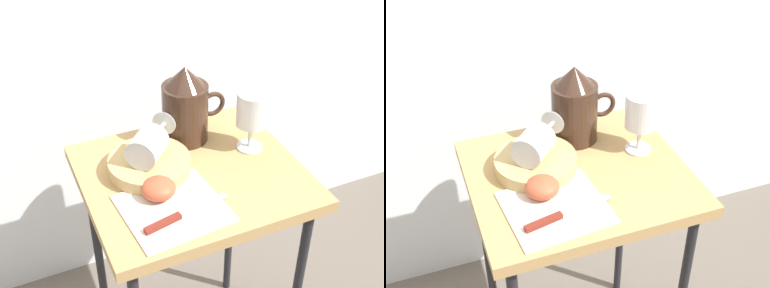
{
  "view_description": "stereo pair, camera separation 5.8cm",
  "coord_description": "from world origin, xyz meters",
  "views": [
    {
      "loc": [
        -0.38,
        -0.87,
        1.45
      ],
      "look_at": [
        0.0,
        0.0,
        0.79
      ],
      "focal_mm": 48.4,
      "sensor_mm": 36.0,
      "label": 1
    },
    {
      "loc": [
        -0.33,
        -0.89,
        1.45
      ],
      "look_at": [
        0.0,
        0.0,
        0.79
      ],
      "focal_mm": 48.4,
      "sensor_mm": 36.0,
      "label": 2
    }
  ],
  "objects": [
    {
      "name": "curtain_drape",
      "position": [
        0.0,
        0.49,
        0.94
      ],
      "size": [
        2.4,
        0.03,
        1.87
      ],
      "primitive_type": "cube",
      "color": "white",
      "rests_on": "ground_plane"
    },
    {
      "name": "table",
      "position": [
        0.0,
        0.0,
        0.63
      ],
      "size": [
        0.5,
        0.45,
        0.71
      ],
      "color": "tan",
      "rests_on": "ground_plane"
    },
    {
      "name": "linen_napkin",
      "position": [
        -0.09,
        -0.1,
        0.71
      ],
      "size": [
        0.23,
        0.22,
        0.0
      ],
      "primitive_type": "cube",
      "rotation": [
        0.0,
        0.0,
        0.09
      ],
      "color": "silver",
      "rests_on": "table"
    },
    {
      "name": "basket_tray",
      "position": [
        -0.09,
        0.04,
        0.73
      ],
      "size": [
        0.19,
        0.19,
        0.03
      ],
      "primitive_type": "cylinder",
      "color": "tan",
      "rests_on": "table"
    },
    {
      "name": "pitcher",
      "position": [
        0.04,
        0.14,
        0.79
      ],
      "size": [
        0.17,
        0.11,
        0.2
      ],
      "color": "#382319",
      "rests_on": "table"
    },
    {
      "name": "wine_glass_upright",
      "position": [
        0.17,
        0.03,
        0.81
      ],
      "size": [
        0.08,
        0.08,
        0.15
      ],
      "color": "silver",
      "rests_on": "table"
    },
    {
      "name": "wine_glass_tipped_near",
      "position": [
        -0.09,
        0.04,
        0.78
      ],
      "size": [
        0.15,
        0.16,
        0.07
      ],
      "color": "silver",
      "rests_on": "basket_tray"
    },
    {
      "name": "apple_half_left",
      "position": [
        -0.1,
        -0.05,
        0.73
      ],
      "size": [
        0.08,
        0.08,
        0.04
      ],
      "primitive_type": "ellipsoid",
      "color": "#C15133",
      "rests_on": "linen_napkin"
    },
    {
      "name": "knife",
      "position": [
        -0.1,
        -0.14,
        0.72
      ],
      "size": [
        0.2,
        0.06,
        0.01
      ],
      "color": "silver",
      "rests_on": "linen_napkin"
    }
  ]
}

